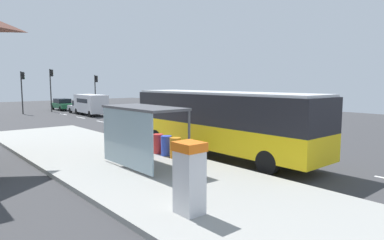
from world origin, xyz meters
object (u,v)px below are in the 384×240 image
object	(u,v)px
traffic_light_median	(51,84)
sedan_near	(63,104)
recycling_bin_orange	(175,148)
recycling_bin_red	(158,144)
recycling_bin_blue	(166,146)
ticket_machine	(189,177)
bus_shelter	(137,121)
white_van	(91,103)
sedan_far	(82,107)
bus	(220,119)
traffic_light_far_side	(22,86)
traffic_light_near_side	(96,87)

from	to	relation	value
traffic_light_median	sedan_near	bearing A→B (deg)	41.94
recycling_bin_orange	recycling_bin_red	bearing A→B (deg)	90.00
recycling_bin_blue	recycling_bin_orange	bearing A→B (deg)	-90.00
ticket_machine	bus_shelter	world-z (taller)	bus_shelter
white_van	recycling_bin_red	bearing A→B (deg)	-106.08
traffic_light_median	bus_shelter	bearing A→B (deg)	-102.28
sedan_near	recycling_bin_blue	distance (m)	32.61
sedan_far	white_van	bearing A→B (deg)	-92.25
bus	bus_shelter	distance (m)	4.71
traffic_light_far_side	traffic_light_near_side	bearing A→B (deg)	-5.31
traffic_light_near_side	white_van	bearing A→B (deg)	-119.93
traffic_light_far_side	bus_shelter	world-z (taller)	traffic_light_far_side
ticket_machine	recycling_bin_blue	bearing A→B (deg)	58.55
recycling_bin_blue	sedan_near	bearing A→B (deg)	78.50
bus	white_van	xyz separation A→B (m)	(3.91, 24.05, -0.50)
traffic_light_median	white_van	bearing A→B (deg)	-76.19
white_van	recycling_bin_blue	world-z (taller)	white_van
traffic_light_near_side	bus_shelter	bearing A→B (deg)	-111.87
recycling_bin_orange	bus_shelter	bearing A→B (deg)	-171.33
bus	ticket_machine	bearing A→B (deg)	-141.19
recycling_bin_red	traffic_light_far_side	size ratio (longest dim) A/B	0.19
recycling_bin_red	recycling_bin_orange	bearing A→B (deg)	-90.00
recycling_bin_red	traffic_light_median	world-z (taller)	traffic_light_median
recycling_bin_orange	traffic_light_near_side	size ratio (longest dim) A/B	0.21
sedan_far	recycling_bin_orange	distance (m)	26.99
sedan_far	ticket_machine	distance (m)	33.32
bus	white_van	distance (m)	24.37
traffic_light_near_side	traffic_light_far_side	distance (m)	8.64
bus	sedan_near	bearing A→B (deg)	83.09
traffic_light_near_side	traffic_light_far_side	world-z (taller)	traffic_light_far_side
white_van	recycling_bin_orange	world-z (taller)	white_van
sedan_far	traffic_light_near_side	distance (m)	5.04
white_van	traffic_light_near_side	size ratio (longest dim) A/B	1.15
recycling_bin_blue	sedan_far	bearing A→B (deg)	75.70
ticket_machine	recycling_bin_orange	size ratio (longest dim) A/B	2.04
traffic_light_near_side	recycling_bin_red	bearing A→B (deg)	-109.15
bus	bus_shelter	size ratio (longest dim) A/B	2.76
bus	bus_shelter	bearing A→B (deg)	178.71
white_van	recycling_bin_red	distance (m)	23.12
white_van	bus_shelter	xyz separation A→B (m)	(-8.61, -23.95, 0.75)
bus	recycling_bin_red	world-z (taller)	bus
recycling_bin_blue	traffic_light_far_side	world-z (taller)	traffic_light_far_side
sedan_far	traffic_light_far_side	world-z (taller)	traffic_light_far_side
sedan_near	recycling_bin_orange	bearing A→B (deg)	-101.26
recycling_bin_orange	traffic_light_far_side	size ratio (longest dim) A/B	0.19
sedan_near	sedan_far	xyz separation A→B (m)	(0.00, -6.46, 0.00)
ticket_machine	recycling_bin_orange	distance (m)	6.69
sedan_far	recycling_bin_orange	size ratio (longest dim) A/B	4.68
recycling_bin_red	traffic_light_near_side	bearing A→B (deg)	70.85
ticket_machine	traffic_light_median	xyz separation A→B (m)	(8.38, 36.43, 2.34)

